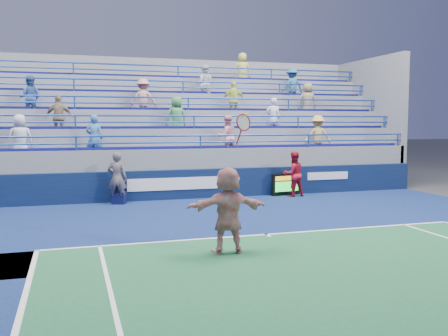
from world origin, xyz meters
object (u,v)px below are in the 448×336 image
object	(u,v)px
line_judge	(117,178)
tennis_player	(228,210)
judge_chair	(119,197)
ball_girl	(293,174)
serve_speed_board	(286,184)

from	to	relation	value
line_judge	tennis_player	bearing A→B (deg)	120.25
judge_chair	ball_girl	xyz separation A→B (m)	(6.57, -0.17, 0.63)
ball_girl	judge_chair	bearing A→B (deg)	-4.70
line_judge	ball_girl	xyz separation A→B (m)	(6.64, -0.09, -0.05)
serve_speed_board	tennis_player	size ratio (longest dim) A/B	0.41
judge_chair	ball_girl	size ratio (longest dim) A/B	0.44
serve_speed_board	line_judge	world-z (taller)	line_judge
tennis_player	ball_girl	xyz separation A→B (m)	(4.91, 7.21, -0.09)
line_judge	ball_girl	size ratio (longest dim) A/B	1.06
line_judge	serve_speed_board	bearing A→B (deg)	-160.75
serve_speed_board	judge_chair	world-z (taller)	serve_speed_board
serve_speed_board	line_judge	bearing A→B (deg)	-177.69
serve_speed_board	judge_chair	bearing A→B (deg)	-178.39
serve_speed_board	ball_girl	size ratio (longest dim) A/B	0.72
serve_speed_board	judge_chair	distance (m)	6.42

